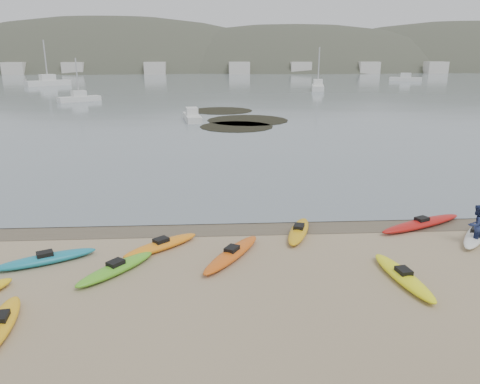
{
  "coord_description": "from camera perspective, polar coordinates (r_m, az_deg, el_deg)",
  "views": [
    {
      "loc": [
        -1.17,
        -19.53,
        7.39
      ],
      "look_at": [
        0.0,
        0.0,
        1.5
      ],
      "focal_mm": 35.0,
      "sensor_mm": 36.0,
      "label": 1
    }
  ],
  "objects": [
    {
      "name": "ground",
      "position": [
        20.92,
        0.0,
        -3.94
      ],
      "size": [
        600.0,
        600.0,
        0.0
      ],
      "primitive_type": "plane",
      "color": "tan",
      "rests_on": "ground"
    },
    {
      "name": "wet_sand",
      "position": [
        20.64,
        0.05,
        -4.22
      ],
      "size": [
        60.0,
        60.0,
        0.0
      ],
      "primitive_type": "plane",
      "color": "brown",
      "rests_on": "ground"
    },
    {
      "name": "water",
      "position": [
        319.62,
        -3.34,
        15.4
      ],
      "size": [
        1200.0,
        1200.0,
        0.0
      ],
      "primitive_type": "plane",
      "color": "slate",
      "rests_on": "ground"
    },
    {
      "name": "kayaks",
      "position": [
        17.43,
        0.34,
        -7.72
      ],
      "size": [
        20.81,
        9.81,
        0.34
      ],
      "color": "#E05C13",
      "rests_on": "ground"
    },
    {
      "name": "person_east",
      "position": [
        20.73,
        26.84,
        -3.59
      ],
      "size": [
        0.97,
        0.87,
        1.65
      ],
      "primitive_type": "imported",
      "rotation": [
        0.0,
        0.0,
        3.5
      ],
      "color": "navy",
      "rests_on": "ground"
    },
    {
      "name": "kelp_mats",
      "position": [
        54.16,
        -0.55,
        8.94
      ],
      "size": [
        11.21,
        21.21,
        0.04
      ],
      "color": "black",
      "rests_on": "water"
    },
    {
      "name": "moored_boats",
      "position": [
        100.89,
        -3.94,
        12.84
      ],
      "size": [
        95.48,
        74.87,
        1.34
      ],
      "color": "silver",
      "rests_on": "ground"
    },
    {
      "name": "far_hills",
      "position": [
        218.56,
        7.41,
        10.49
      ],
      "size": [
        550.0,
        135.0,
        80.0
      ],
      "color": "#384235",
      "rests_on": "ground"
    },
    {
      "name": "far_town",
      "position": [
        164.78,
        -0.97,
        14.88
      ],
      "size": [
        199.0,
        5.0,
        4.0
      ],
      "color": "beige",
      "rests_on": "ground"
    }
  ]
}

